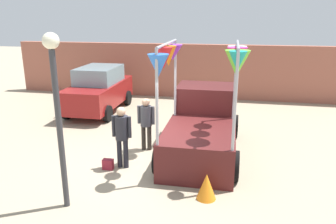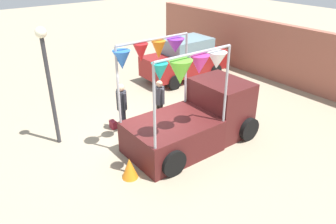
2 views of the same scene
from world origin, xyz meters
name	(u,v)px [view 1 (image 1 of 2)]	position (x,y,z in m)	size (l,w,h in m)	color
ground_plane	(156,163)	(0.00, 0.00, 0.00)	(60.00, 60.00, 0.00)	gray
vendor_truck	(203,121)	(1.18, 1.14, 0.94)	(2.48, 4.12, 3.29)	#4C1919
parked_car	(99,89)	(-3.48, 4.53, 0.94)	(1.88, 4.00, 1.88)	maroon
person_customer	(122,132)	(-0.81, -0.39, 1.02)	(0.53, 0.34, 1.68)	black
person_vendor	(146,119)	(-0.49, 0.90, 0.96)	(0.53, 0.34, 1.60)	#2D2823
handbag	(108,164)	(-1.16, -0.59, 0.14)	(0.28, 0.16, 0.28)	maroon
street_lamp	(56,97)	(-1.40, -2.40, 2.40)	(0.32, 0.32, 3.64)	#333338
brick_boundary_wall	(191,71)	(0.00, 7.76, 1.30)	(18.00, 0.36, 2.60)	#9E5947
folded_kite_bundle_tangerine	(206,186)	(1.52, -1.54, 0.30)	(0.44, 0.44, 0.60)	orange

